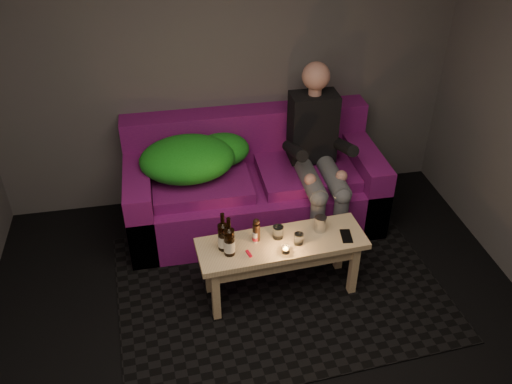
# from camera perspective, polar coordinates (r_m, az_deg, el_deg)

# --- Properties ---
(room) EXTENTS (4.50, 4.50, 4.50)m
(room) POSITION_cam_1_polar(r_m,az_deg,el_deg) (2.91, 1.42, 6.80)
(room) COLOR silver
(room) RESTS_ON ground
(rug) EXTENTS (2.56, 1.93, 0.01)m
(rug) POSITION_cam_1_polar(r_m,az_deg,el_deg) (4.27, 2.42, -9.86)
(rug) COLOR black
(rug) RESTS_ON floor
(sofa) EXTENTS (2.15, 0.97, 0.92)m
(sofa) POSITION_cam_1_polar(r_m,az_deg,el_deg) (4.75, -0.38, 0.61)
(sofa) COLOR #6B0E6D
(sofa) RESTS_ON floor
(green_blanket) EXTENTS (0.95, 0.64, 0.32)m
(green_blanket) POSITION_cam_1_polar(r_m,az_deg,el_deg) (4.50, -6.65, 3.68)
(green_blanket) COLOR #198818
(green_blanket) RESTS_ON sofa
(person) EXTENTS (0.39, 0.89, 1.44)m
(person) POSITION_cam_1_polar(r_m,az_deg,el_deg) (4.50, 6.49, 4.37)
(person) COLOR black
(person) RESTS_ON sofa
(coffee_table) EXTENTS (1.25, 0.47, 0.50)m
(coffee_table) POSITION_cam_1_polar(r_m,az_deg,el_deg) (3.96, 2.72, -6.19)
(coffee_table) COLOR tan
(coffee_table) RESTS_ON rug
(beer_bottle_a) EXTENTS (0.08, 0.08, 0.31)m
(beer_bottle_a) POSITION_cam_1_polar(r_m,az_deg,el_deg) (3.77, -3.47, -4.65)
(beer_bottle_a) COLOR black
(beer_bottle_a) RESTS_ON coffee_table
(beer_bottle_b) EXTENTS (0.08, 0.08, 0.31)m
(beer_bottle_b) POSITION_cam_1_polar(r_m,az_deg,el_deg) (3.73, -2.84, -5.17)
(beer_bottle_b) COLOR black
(beer_bottle_b) RESTS_ON coffee_table
(salt_shaker) EXTENTS (0.05, 0.05, 0.08)m
(salt_shaker) POSITION_cam_1_polar(r_m,az_deg,el_deg) (3.87, -0.09, -4.78)
(salt_shaker) COLOR silver
(salt_shaker) RESTS_ON coffee_table
(pepper_mill) EXTENTS (0.07, 0.07, 0.14)m
(pepper_mill) POSITION_cam_1_polar(r_m,az_deg,el_deg) (3.86, 0.03, -4.27)
(pepper_mill) COLOR black
(pepper_mill) RESTS_ON coffee_table
(tumbler_back) EXTENTS (0.10, 0.10, 0.09)m
(tumbler_back) POSITION_cam_1_polar(r_m,az_deg,el_deg) (3.91, 2.34, -4.25)
(tumbler_back) COLOR white
(tumbler_back) RESTS_ON coffee_table
(tealight) EXTENTS (0.06, 0.06, 0.04)m
(tealight) POSITION_cam_1_polar(r_m,az_deg,el_deg) (3.80, 3.15, -6.07)
(tealight) COLOR white
(tealight) RESTS_ON coffee_table
(tumbler_front) EXTENTS (0.08, 0.08, 0.08)m
(tumbler_front) POSITION_cam_1_polar(r_m,az_deg,el_deg) (3.87, 4.51, -4.93)
(tumbler_front) COLOR white
(tumbler_front) RESTS_ON coffee_table
(steel_cup) EXTENTS (0.11, 0.11, 0.12)m
(steel_cup) POSITION_cam_1_polar(r_m,az_deg,el_deg) (3.99, 6.79, -3.34)
(steel_cup) COLOR #AEB1B5
(steel_cup) RESTS_ON coffee_table
(smartphone) EXTENTS (0.10, 0.16, 0.01)m
(smartphone) POSITION_cam_1_polar(r_m,az_deg,el_deg) (3.99, 9.48, -4.60)
(smartphone) COLOR black
(smartphone) RESTS_ON coffee_table
(red_lighter) EXTENTS (0.04, 0.08, 0.01)m
(red_lighter) POSITION_cam_1_polar(r_m,az_deg,el_deg) (3.79, -0.76, -6.50)
(red_lighter) COLOR red
(red_lighter) RESTS_ON coffee_table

